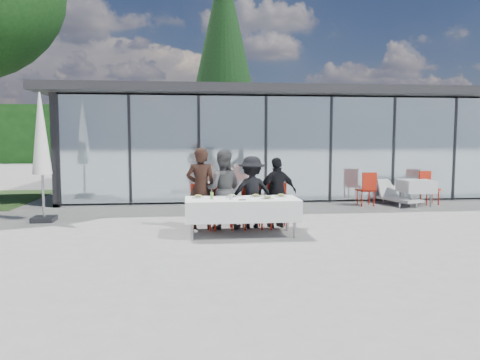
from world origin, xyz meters
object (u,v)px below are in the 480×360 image
(spare_chair_b, at_px, (367,187))
(lounger, at_px, (396,196))
(diner_a, at_px, (201,188))
(diner_chair_c, at_px, (252,203))
(dining_table, at_px, (242,209))
(diner_chair_a, at_px, (201,204))
(conifer_tree, at_px, (224,52))
(market_umbrella, at_px, (41,141))
(folded_eyeglasses, at_px, (242,200))
(diner_chair_d, at_px, (277,203))
(spare_table_right, at_px, (416,186))
(spare_chair_a, at_px, (428,186))
(plate_c, at_px, (256,196))
(plate_a, at_px, (198,197))
(diner_chair_b, at_px, (223,204))
(diner_c, at_px, (252,192))
(diner_b, at_px, (222,190))
(diner_d, at_px, (277,192))
(plate_b, at_px, (232,196))
(plate_extra, at_px, (267,198))
(juice_bottle, at_px, (212,196))
(plate_d, at_px, (281,196))

(spare_chair_b, xyz_separation_m, lounger, (0.95, 0.21, -0.28))
(diner_a, relative_size, lounger, 1.21)
(diner_chair_c, bearing_deg, spare_chair_b, 37.33)
(dining_table, xyz_separation_m, diner_chair_c, (0.31, 0.75, -0.00))
(diner_chair_a, distance_m, conifer_tree, 13.71)
(spare_chair_b, bearing_deg, market_umbrella, -169.67)
(folded_eyeglasses, relative_size, market_umbrella, 0.05)
(diner_chair_d, bearing_deg, spare_table_right, 31.46)
(diner_chair_a, relative_size, diner_chair_c, 1.00)
(diner_a, distance_m, diner_chair_d, 1.70)
(spare_chair_a, bearing_deg, plate_c, -147.38)
(plate_a, bearing_deg, diner_chair_d, 17.82)
(folded_eyeglasses, bearing_deg, diner_chair_b, 107.08)
(plate_a, relative_size, folded_eyeglasses, 1.84)
(diner_chair_d, xyz_separation_m, lounger, (4.11, 3.05, -0.28))
(lounger, bearing_deg, diner_c, -147.05)
(diner_b, distance_m, spare_chair_a, 6.96)
(diner_a, distance_m, diner_c, 1.10)
(folded_eyeglasses, distance_m, lounger, 6.46)
(diner_chair_d, xyz_separation_m, spare_chair_b, (3.16, 2.84, 0.00))
(diner_d, bearing_deg, diner_c, -13.13)
(plate_b, xyz_separation_m, plate_extra, (0.67, -0.36, 0.00))
(dining_table, bearing_deg, diner_b, 113.45)
(plate_a, height_order, plate_c, same)
(diner_chair_b, relative_size, diner_c, 0.62)
(diner_chair_b, bearing_deg, diner_chair_c, 0.00)
(plate_a, bearing_deg, lounger, 31.65)
(diner_a, distance_m, juice_bottle, 0.84)
(plate_d, relative_size, folded_eyeglasses, 1.84)
(plate_d, xyz_separation_m, spare_chair_a, (5.11, 3.61, -0.24))
(diner_chair_b, height_order, plate_d, diner_chair_b)
(dining_table, xyz_separation_m, diner_chair_d, (0.87, 0.75, -0.00))
(diner_chair_c, distance_m, diner_d, 0.61)
(lounger, bearing_deg, diner_chair_c, -146.89)
(lounger, relative_size, conifer_tree, 0.14)
(conifer_tree, bearing_deg, folded_eyeglasses, -92.90)
(plate_extra, relative_size, conifer_tree, 0.02)
(plate_b, height_order, plate_c, same)
(spare_chair_b, distance_m, lounger, 1.01)
(diner_chair_a, relative_size, plate_b, 3.79)
(diner_b, distance_m, spare_chair_b, 5.21)
(diner_a, relative_size, diner_c, 1.12)
(diner_b, xyz_separation_m, diner_chair_b, (0.00, -0.02, -0.31))
(diner_d, relative_size, spare_chair_a, 1.57)
(diner_chair_c, height_order, plate_b, diner_chair_c)
(diner_b, bearing_deg, diner_chair_c, -175.74)
(plate_d, xyz_separation_m, lounger, (4.15, 3.64, -0.52))
(diner_chair_b, relative_size, plate_d, 3.79)
(plate_c, height_order, folded_eyeglasses, plate_c)
(plate_c, xyz_separation_m, lounger, (4.67, 3.63, -0.52))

